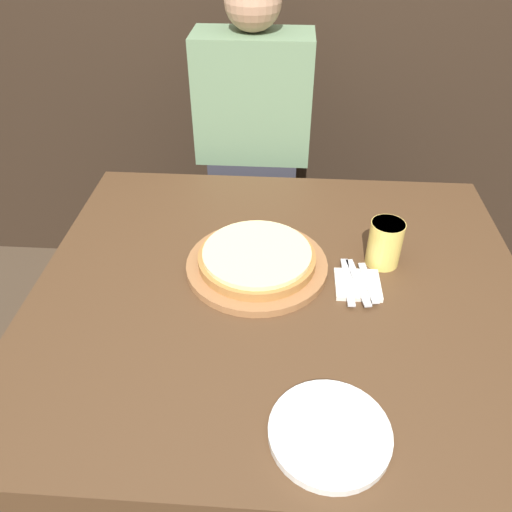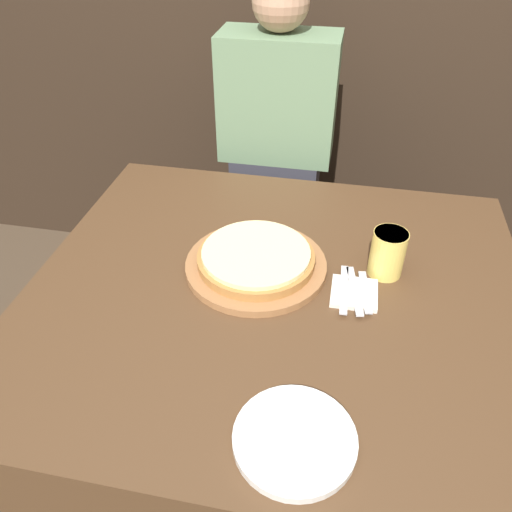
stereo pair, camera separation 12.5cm
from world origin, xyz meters
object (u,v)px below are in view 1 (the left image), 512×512
object	(u,v)px
pizza_on_board	(256,261)
dinner_plate	(328,433)
fork	(347,282)
spoon	(367,282)
dinner_knife	(357,282)
diner_person	(253,176)
beer_glass	(384,242)

from	to	relation	value
pizza_on_board	dinner_plate	bearing A→B (deg)	-70.82
fork	spoon	size ratio (longest dim) A/B	1.17
dinner_knife	diner_person	xyz separation A→B (m)	(-0.31, 0.74, -0.13)
beer_glass	fork	bearing A→B (deg)	-133.56
fork	dinner_knife	distance (m)	0.02
dinner_plate	diner_person	xyz separation A→B (m)	(-0.22, 1.15, -0.12)
beer_glass	dinner_knife	size ratio (longest dim) A/B	0.71
beer_glass	spoon	xyz separation A→B (m)	(-0.05, -0.10, -0.05)
dinner_plate	diner_person	distance (m)	1.18
dinner_plate	fork	size ratio (longest dim) A/B	1.29
fork	spoon	distance (m)	0.05
spoon	diner_person	xyz separation A→B (m)	(-0.33, 0.74, -0.13)
pizza_on_board	fork	world-z (taller)	pizza_on_board
pizza_on_board	spoon	size ratio (longest dim) A/B	2.43
beer_glass	fork	size ratio (longest dim) A/B	0.71
beer_glass	diner_person	bearing A→B (deg)	120.82
fork	diner_person	world-z (taller)	diner_person
dinner_plate	spoon	bearing A→B (deg)	74.67
dinner_plate	fork	xyz separation A→B (m)	(0.06, 0.41, 0.01)
beer_glass	spoon	world-z (taller)	beer_glass
beer_glass	fork	xyz separation A→B (m)	(-0.10, -0.10, -0.05)
beer_glass	spoon	distance (m)	0.12
dinner_plate	spoon	world-z (taller)	dinner_plate
pizza_on_board	diner_person	size ratio (longest dim) A/B	0.27
pizza_on_board	dinner_knife	distance (m)	0.26
fork	diner_person	bearing A→B (deg)	111.05
dinner_plate	spoon	distance (m)	0.43
dinner_knife	pizza_on_board	bearing A→B (deg)	167.98
dinner_plate	fork	world-z (taller)	dinner_plate
dinner_knife	beer_glass	bearing A→B (deg)	54.89
pizza_on_board	diner_person	world-z (taller)	diner_person
pizza_on_board	fork	bearing A→B (deg)	-13.30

